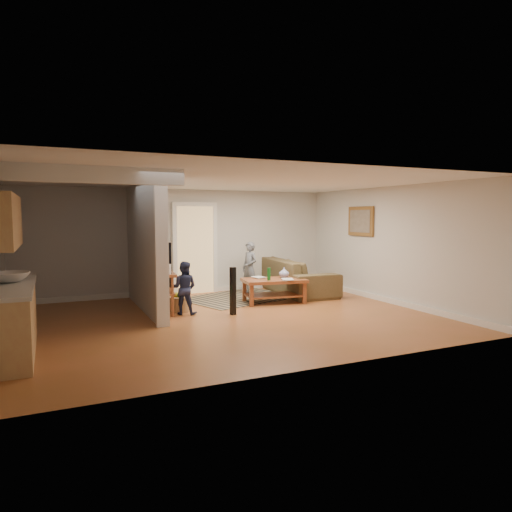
# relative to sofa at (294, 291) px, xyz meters

# --- Properties ---
(ground) EXTENTS (7.50, 7.50, 0.00)m
(ground) POSITION_rel_sofa_xyz_m (-2.60, -2.17, 0.00)
(ground) COLOR brown
(ground) RESTS_ON ground
(room_shell) EXTENTS (7.54, 6.02, 2.52)m
(room_shell) POSITION_rel_sofa_xyz_m (-3.67, -1.74, 1.46)
(room_shell) COLOR silver
(room_shell) RESTS_ON ground
(area_rug) EXTENTS (2.83, 2.42, 0.01)m
(area_rug) POSITION_rel_sofa_xyz_m (-1.59, -0.26, 0.01)
(area_rug) COLOR black
(area_rug) RESTS_ON ground
(sofa) EXTENTS (1.29, 2.89, 0.82)m
(sofa) POSITION_rel_sofa_xyz_m (0.00, 0.00, 0.00)
(sofa) COLOR brown
(sofa) RESTS_ON ground
(coffee_table) EXTENTS (1.43, 0.97, 0.78)m
(coffee_table) POSITION_rel_sofa_xyz_m (-1.10, -1.11, 0.40)
(coffee_table) COLOR brown
(coffee_table) RESTS_ON ground
(tv_console) EXTENTS (0.62, 1.31, 1.09)m
(tv_console) POSITION_rel_sofa_xyz_m (-3.54, -1.03, 0.72)
(tv_console) COLOR brown
(tv_console) RESTS_ON ground
(speaker_left) EXTENTS (0.11, 0.11, 0.91)m
(speaker_left) POSITION_rel_sofa_xyz_m (-2.37, -1.89, 0.45)
(speaker_left) COLOR black
(speaker_left) RESTS_ON ground
(speaker_right) EXTENTS (0.11, 0.11, 0.98)m
(speaker_right) POSITION_rel_sofa_xyz_m (-3.33, -0.77, 0.49)
(speaker_right) COLOR black
(speaker_right) RESTS_ON ground
(toy_basket) EXTENTS (0.44, 0.44, 0.40)m
(toy_basket) POSITION_rel_sofa_xyz_m (-3.20, -1.15, 0.16)
(toy_basket) COLOR #AA8249
(toy_basket) RESTS_ON ground
(child) EXTENTS (0.42, 0.52, 1.25)m
(child) POSITION_rel_sofa_xyz_m (-1.16, 0.10, 0.00)
(child) COLOR slate
(child) RESTS_ON ground
(toddler) EXTENTS (0.62, 0.59, 1.01)m
(toddler) POSITION_rel_sofa_xyz_m (-3.20, -1.46, 0.00)
(toddler) COLOR #202644
(toddler) RESTS_ON ground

